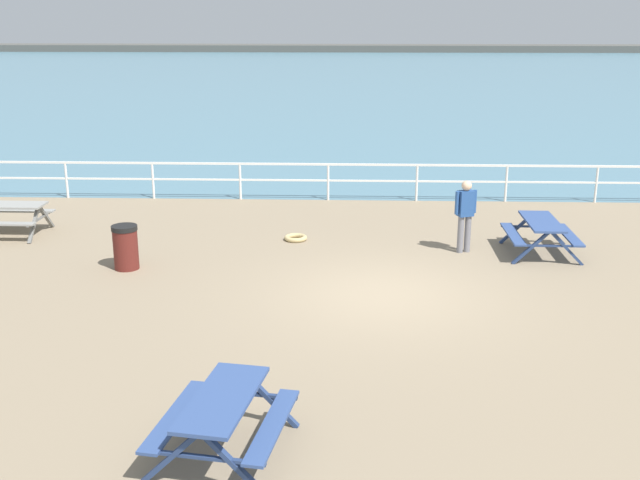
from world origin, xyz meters
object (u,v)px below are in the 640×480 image
picnic_table_mid_centre (223,411)px  visitor (465,212)px  picnic_table_near_left (541,229)px  litter_bin (126,247)px  picnic_table_near_right (8,212)px

picnic_table_mid_centre → visitor: size_ratio=1.21×
picnic_table_near_left → visitor: visitor is taller
picnic_table_mid_centre → visitor: visitor is taller
visitor → litter_bin: bearing=80.6°
picnic_table_near_left → litter_bin: (-9.04, -1.41, -0.10)m
visitor → litter_bin: 7.49m
picnic_table_near_left → picnic_table_near_right: 12.68m
picnic_table_mid_centre → litter_bin: size_ratio=2.12×
visitor → picnic_table_near_left: bearing=-112.5°
picnic_table_mid_centre → litter_bin: (-3.20, 7.03, -0.10)m
picnic_table_near_right → litter_bin: size_ratio=1.90×
picnic_table_near_left → visitor: 1.75m
picnic_table_near_left → picnic_table_near_right: same height
visitor → picnic_table_mid_centre: bearing=133.4°
picnic_table_near_left → picnic_table_near_right: size_ratio=1.01×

